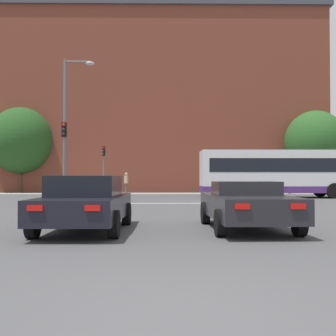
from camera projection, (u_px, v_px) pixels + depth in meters
The scene contains 14 objects.
ground_plane at pixel (185, 318), 4.10m from camera, with size 400.00×400.00×0.00m, color #474749.
stop_line_strip at pixel (167, 203), 22.15m from camera, with size 8.06×0.30×0.01m, color silver.
far_pavement at pixel (165, 194), 35.46m from camera, with size 68.96×2.50×0.01m, color #A09B91.
brick_civic_building at pixel (158, 100), 44.73m from camera, with size 32.95×12.12×20.72m.
car_saloon_left at pixel (86, 203), 10.72m from camera, with size 2.09×4.48×1.41m.
car_roadster_right at pixel (247, 204), 11.07m from camera, with size 2.15×4.47×1.26m.
bus_crossing_lead at pixel (279, 172), 28.33m from camera, with size 10.50×2.74×3.16m.
traffic_light_far_left at pixel (104, 162), 35.19m from camera, with size 0.26×0.31×3.98m.
traffic_light_near_left at pixel (64, 149), 23.20m from camera, with size 0.26×0.31×4.40m.
street_lamp_junction at pixel (69, 116), 23.99m from camera, with size 1.75×0.36×8.14m.
pedestrian_waiting at pixel (289, 183), 35.06m from camera, with size 0.41×0.45×1.57m.
pedestrian_walking_east at pixel (126, 181), 36.02m from camera, with size 0.30×0.44×1.78m.
tree_by_building at pixel (315, 142), 37.85m from camera, with size 5.42×5.42×7.38m.
tree_kerbside at pixel (21, 141), 38.66m from camera, with size 5.82×5.82×7.81m.
Camera 1 is at (-0.22, -4.13, 1.37)m, focal length 45.00 mm.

